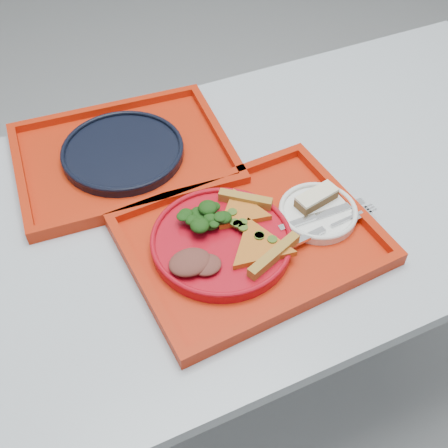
{
  "coord_description": "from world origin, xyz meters",
  "views": [
    {
      "loc": [
        -0.42,
        -0.72,
        1.56
      ],
      "look_at": [
        -0.13,
        -0.08,
        0.78
      ],
      "focal_mm": 45.0,
      "sensor_mm": 36.0,
      "label": 1
    }
  ],
  "objects": [
    {
      "name": "ground",
      "position": [
        0.0,
        0.0,
        0.0
      ],
      "size": [
        10.0,
        10.0,
        0.0
      ],
      "primitive_type": "plane",
      "color": "#979A9F",
      "rests_on": "ground"
    },
    {
      "name": "table",
      "position": [
        0.0,
        0.0,
        0.68
      ],
      "size": [
        1.6,
        0.8,
        0.75
      ],
      "color": "#ACB6C1",
      "rests_on": "ground"
    },
    {
      "name": "tray_main",
      "position": [
        -0.09,
        -0.12,
        0.76
      ],
      "size": [
        0.47,
        0.38,
        0.01
      ],
      "primitive_type": "cube",
      "rotation": [
        0.0,
        0.0,
        0.06
      ],
      "color": "#B22109",
      "rests_on": "table"
    },
    {
      "name": "tray_far",
      "position": [
        -0.24,
        0.21,
        0.76
      ],
      "size": [
        0.48,
        0.38,
        0.01
      ],
      "primitive_type": "cube",
      "rotation": [
        0.0,
        0.0,
        -0.08
      ],
      "color": "#B22109",
      "rests_on": "table"
    },
    {
      "name": "dinner_plate",
      "position": [
        -0.15,
        -0.11,
        0.77
      ],
      "size": [
        0.26,
        0.26,
        0.02
      ],
      "primitive_type": "cylinder",
      "color": "#AB0B18",
      "rests_on": "tray_main"
    },
    {
      "name": "side_plate",
      "position": [
        0.05,
        -0.12,
        0.77
      ],
      "size": [
        0.15,
        0.15,
        0.01
      ],
      "primitive_type": "cylinder",
      "color": "white",
      "rests_on": "tray_main"
    },
    {
      "name": "navy_plate",
      "position": [
        -0.24,
        0.21,
        0.77
      ],
      "size": [
        0.26,
        0.26,
        0.02
      ],
      "primitive_type": "cylinder",
      "color": "black",
      "rests_on": "tray_far"
    },
    {
      "name": "pizza_slice_a",
      "position": [
        -0.1,
        -0.16,
        0.79
      ],
      "size": [
        0.16,
        0.17,
        0.02
      ],
      "primitive_type": null,
      "rotation": [
        0.0,
        0.0,
        1.94
      ],
      "color": "gold",
      "rests_on": "dinner_plate"
    },
    {
      "name": "pizza_slice_b",
      "position": [
        -0.09,
        -0.07,
        0.79
      ],
      "size": [
        0.15,
        0.16,
        0.02
      ],
      "primitive_type": null,
      "rotation": [
        0.0,
        0.0,
        4.01
      ],
      "color": "gold",
      "rests_on": "dinner_plate"
    },
    {
      "name": "salad_heap",
      "position": [
        -0.16,
        -0.06,
        0.8
      ],
      "size": [
        0.09,
        0.08,
        0.04
      ],
      "primitive_type": "ellipsoid",
      "color": "black",
      "rests_on": "dinner_plate"
    },
    {
      "name": "meat_portion",
      "position": [
        -0.23,
        -0.14,
        0.79
      ],
      "size": [
        0.08,
        0.06,
        0.02
      ],
      "primitive_type": "ellipsoid",
      "color": "brown",
      "rests_on": "dinner_plate"
    },
    {
      "name": "dessert_bar",
      "position": [
        0.06,
        -0.1,
        0.79
      ],
      "size": [
        0.09,
        0.05,
        0.02
      ],
      "rotation": [
        0.0,
        0.0,
        0.2
      ],
      "color": "#4F341A",
      "rests_on": "side_plate"
    },
    {
      "name": "knife",
      "position": [
        0.05,
        -0.13,
        0.78
      ],
      "size": [
        0.19,
        0.02,
        0.01
      ],
      "primitive_type": "cube",
      "rotation": [
        0.0,
        0.0,
        -0.01
      ],
      "color": "silver",
      "rests_on": "side_plate"
    },
    {
      "name": "fork",
      "position": [
        0.05,
        -0.16,
        0.78
      ],
      "size": [
        0.19,
        0.04,
        0.01
      ],
      "primitive_type": "cube",
      "rotation": [
        0.0,
        0.0,
        0.09
      ],
      "color": "silver",
      "rests_on": "side_plate"
    }
  ]
}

